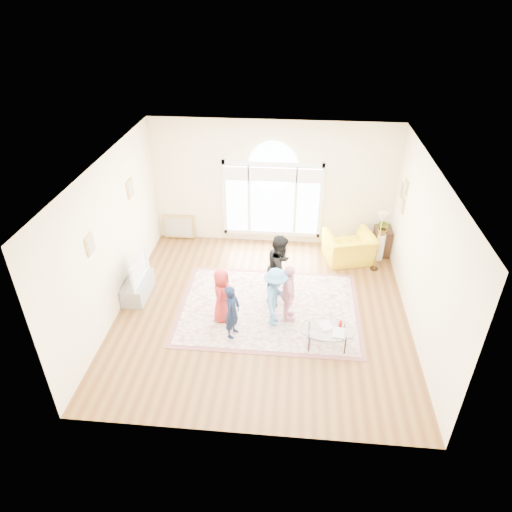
# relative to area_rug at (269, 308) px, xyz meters

# --- Properties ---
(ground) EXTENTS (6.00, 6.00, 0.00)m
(ground) POSITION_rel_area_rug_xyz_m (-0.13, -0.11, -0.01)
(ground) COLOR brown
(ground) RESTS_ON ground
(room_shell) EXTENTS (6.00, 6.00, 6.00)m
(room_shell) POSITION_rel_area_rug_xyz_m (-0.12, 2.72, 1.56)
(room_shell) COLOR beige
(room_shell) RESTS_ON ground
(area_rug) EXTENTS (3.60, 2.60, 0.02)m
(area_rug) POSITION_rel_area_rug_xyz_m (0.00, 0.00, 0.00)
(area_rug) COLOR beige
(area_rug) RESTS_ON ground
(rug_border) EXTENTS (3.80, 2.80, 0.01)m
(rug_border) POSITION_rel_area_rug_xyz_m (-0.00, 0.00, -0.00)
(rug_border) COLOR brown
(rug_border) RESTS_ON ground
(tv_console) EXTENTS (0.45, 1.00, 0.42)m
(tv_console) POSITION_rel_area_rug_xyz_m (-2.88, 0.19, 0.20)
(tv_console) COLOR gray
(tv_console) RESTS_ON ground
(television) EXTENTS (0.17, 1.04, 0.60)m
(television) POSITION_rel_area_rug_xyz_m (-2.87, 0.19, 0.71)
(television) COLOR black
(television) RESTS_ON tv_console
(coffee_table) EXTENTS (1.04, 0.67, 0.54)m
(coffee_table) POSITION_rel_area_rug_xyz_m (1.16, -1.04, 0.39)
(coffee_table) COLOR silver
(coffee_table) RESTS_ON ground
(armchair) EXTENTS (1.34, 1.25, 0.73)m
(armchair) POSITION_rel_area_rug_xyz_m (1.80, 2.07, 0.36)
(armchair) COLOR yellow
(armchair) RESTS_ON ground
(side_cabinet) EXTENTS (0.40, 0.50, 0.70)m
(side_cabinet) POSITION_rel_area_rug_xyz_m (2.65, 2.49, 0.34)
(side_cabinet) COLOR black
(side_cabinet) RESTS_ON ground
(floor_lamp) EXTENTS (0.29, 0.29, 1.51)m
(floor_lamp) POSITION_rel_area_rug_xyz_m (2.41, 1.75, 1.27)
(floor_lamp) COLOR black
(floor_lamp) RESTS_ON ground
(plant_pedestal) EXTENTS (0.20, 0.20, 0.70)m
(plant_pedestal) POSITION_rel_area_rug_xyz_m (2.57, 2.21, 0.34)
(plant_pedestal) COLOR white
(plant_pedestal) RESTS_ON ground
(potted_plant) EXTENTS (0.36, 0.31, 0.39)m
(potted_plant) POSITION_rel_area_rug_xyz_m (2.57, 2.21, 0.89)
(potted_plant) COLOR #33722D
(potted_plant) RESTS_ON plant_pedestal
(leaning_picture) EXTENTS (0.80, 0.14, 0.62)m
(leaning_picture) POSITION_rel_area_rug_xyz_m (-2.58, 2.79, -0.01)
(leaning_picture) COLOR tan
(leaning_picture) RESTS_ON ground
(child_red) EXTENTS (0.44, 0.62, 1.17)m
(child_red) POSITION_rel_area_rug_xyz_m (-0.92, -0.44, 0.60)
(child_red) COLOR #A92725
(child_red) RESTS_ON area_rug
(child_navy) EXTENTS (0.38, 0.47, 1.13)m
(child_navy) POSITION_rel_area_rug_xyz_m (-0.64, -0.90, 0.58)
(child_navy) COLOR #121C39
(child_navy) RESTS_ON area_rug
(child_black) EXTENTS (0.78, 0.89, 1.54)m
(child_black) POSITION_rel_area_rug_xyz_m (0.21, 0.37, 0.78)
(child_black) COLOR black
(child_black) RESTS_ON area_rug
(child_pink) EXTENTS (0.43, 0.78, 1.27)m
(child_pink) POSITION_rel_area_rug_xyz_m (0.40, -0.32, 0.64)
(child_pink) COLOR #FAAAC1
(child_pink) RESTS_ON area_rug
(child_blue) EXTENTS (0.56, 0.87, 1.28)m
(child_blue) POSITION_rel_area_rug_xyz_m (0.15, -0.47, 0.65)
(child_blue) COLOR #4D8BCA
(child_blue) RESTS_ON area_rug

